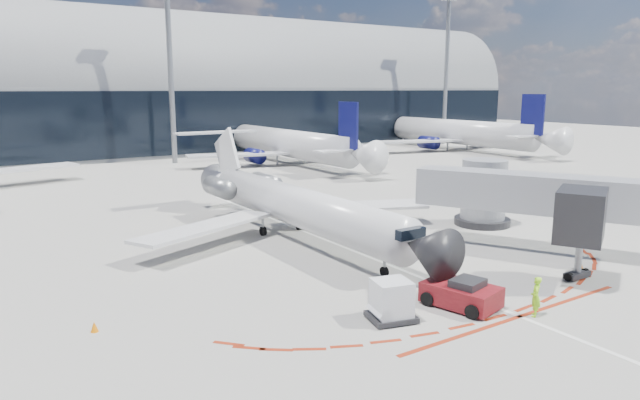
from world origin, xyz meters
TOP-DOWN VIEW (x-y plane):
  - ground at (0.00, 0.00)m, footprint 260.00×260.00m
  - apron_centerline at (0.00, 2.00)m, footprint 0.25×40.00m
  - apron_stop_bar at (0.00, -11.50)m, footprint 14.00×0.25m
  - terminal_building at (0.00, 64.97)m, footprint 150.00×24.15m
  - jet_bridge at (9.79, -3.01)m, footprint 10.03×15.20m
  - light_mast_centre at (5.00, 48.00)m, footprint 0.70×0.70m
  - light_mast_east at (55.00, 48.00)m, footprint 0.70×0.70m
  - regional_jet at (-1.48, 5.91)m, footprint 22.07×27.22m
  - pushback_tug at (-1.25, -9.23)m, footprint 2.88×5.35m
  - ramp_worker at (0.59, -11.80)m, footprint 0.78×0.73m
  - uld_container at (-5.00, -8.74)m, footprint 2.25×2.04m
  - safety_cone_left at (-15.98, -2.99)m, footprint 0.32×0.32m
  - safety_cone_right at (8.40, -8.96)m, footprint 0.36×0.36m
  - bg_airliner_1 at (17.69, 39.72)m, footprint 32.37×34.28m
  - bg_airliner_2 at (49.35, 40.21)m, footprint 35.04×37.11m

SIDE VIEW (x-z plane):
  - ground at x=0.00m, z-range 0.00..0.00m
  - apron_centerline at x=0.00m, z-range 0.00..0.01m
  - apron_stop_bar at x=0.00m, z-range 0.00..0.01m
  - safety_cone_left at x=-15.98m, z-range 0.00..0.44m
  - safety_cone_right at x=8.40m, z-range 0.00..0.51m
  - pushback_tug at x=-1.25m, z-range -0.08..1.28m
  - uld_container at x=-5.00m, z-range -0.01..1.78m
  - ramp_worker at x=0.59m, z-range 0.00..1.79m
  - regional_jet at x=-1.48m, z-range -1.13..5.68m
  - jet_bridge at x=9.79m, z-range 0.56..5.46m
  - bg_airliner_1 at x=17.69m, z-range 0.00..10.47m
  - bg_airliner_2 at x=49.35m, z-range 0.00..11.34m
  - terminal_building at x=0.00m, z-range -3.48..20.52m
  - light_mast_centre at x=5.00m, z-range 0.00..25.00m
  - light_mast_east at x=55.00m, z-range 0.00..25.00m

